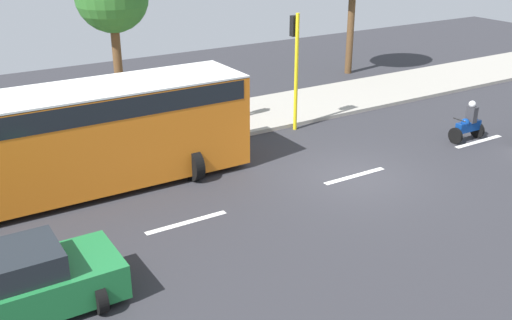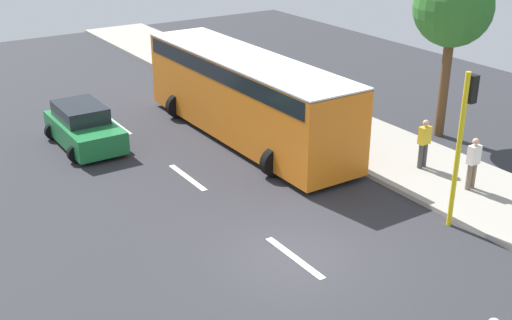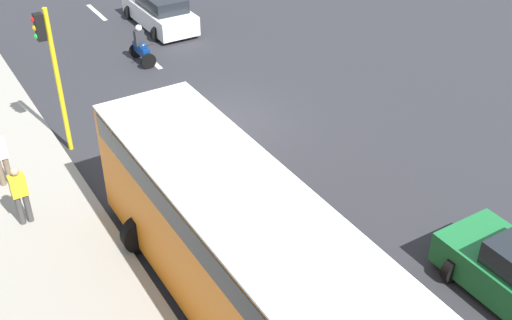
{
  "view_description": "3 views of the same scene",
  "coord_description": "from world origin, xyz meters",
  "px_view_note": "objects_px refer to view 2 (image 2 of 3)",
  "views": [
    {
      "loc": [
        -13.29,
        11.98,
        7.82
      ],
      "look_at": [
        0.21,
        3.63,
        1.28
      ],
      "focal_mm": 41.8,
      "sensor_mm": 36.0,
      "label": 1
    },
    {
      "loc": [
        -8.86,
        -11.74,
        9.02
      ],
      "look_at": [
        1.44,
        4.04,
        0.99
      ],
      "focal_mm": 45.85,
      "sensor_mm": 36.0,
      "label": 2
    },
    {
      "loc": [
        8.49,
        16.06,
        10.43
      ],
      "look_at": [
        1.17,
        4.14,
        1.22
      ],
      "focal_mm": 44.29,
      "sensor_mm": 36.0,
      "label": 3
    }
  ],
  "objects_px": {
    "pedestrian_near_signal": "(473,162)",
    "car_green": "(84,127)",
    "city_bus": "(245,91)",
    "street_tree_center": "(453,9)",
    "traffic_light_corner": "(464,128)",
    "pedestrian_by_tree": "(424,142)"
  },
  "relations": [
    {
      "from": "pedestrian_by_tree",
      "to": "street_tree_center",
      "type": "bearing_deg",
      "value": 33.6
    },
    {
      "from": "pedestrian_by_tree",
      "to": "traffic_light_corner",
      "type": "distance_m",
      "value": 4.16
    },
    {
      "from": "city_bus",
      "to": "pedestrian_near_signal",
      "type": "height_order",
      "value": "city_bus"
    },
    {
      "from": "city_bus",
      "to": "pedestrian_near_signal",
      "type": "distance_m",
      "value": 8.63
    },
    {
      "from": "car_green",
      "to": "pedestrian_by_tree",
      "type": "relative_size",
      "value": 2.36
    },
    {
      "from": "city_bus",
      "to": "traffic_light_corner",
      "type": "bearing_deg",
      "value": -82.05
    },
    {
      "from": "pedestrian_near_signal",
      "to": "city_bus",
      "type": "bearing_deg",
      "value": 112.71
    },
    {
      "from": "traffic_light_corner",
      "to": "street_tree_center",
      "type": "bearing_deg",
      "value": 45.19
    },
    {
      "from": "pedestrian_by_tree",
      "to": "city_bus",
      "type": "bearing_deg",
      "value": 119.11
    },
    {
      "from": "traffic_light_corner",
      "to": "car_green",
      "type": "bearing_deg",
      "value": 119.81
    },
    {
      "from": "car_green",
      "to": "city_bus",
      "type": "xyz_separation_m",
      "value": [
        5.41,
        -2.61,
        1.14
      ]
    },
    {
      "from": "pedestrian_near_signal",
      "to": "car_green",
      "type": "bearing_deg",
      "value": 129.62
    },
    {
      "from": "car_green",
      "to": "city_bus",
      "type": "distance_m",
      "value": 6.11
    },
    {
      "from": "pedestrian_by_tree",
      "to": "car_green",
      "type": "bearing_deg",
      "value": 135.58
    },
    {
      "from": "car_green",
      "to": "traffic_light_corner",
      "type": "relative_size",
      "value": 0.89
    },
    {
      "from": "pedestrian_by_tree",
      "to": "traffic_light_corner",
      "type": "bearing_deg",
      "value": -123.16
    },
    {
      "from": "city_bus",
      "to": "traffic_light_corner",
      "type": "relative_size",
      "value": 2.44
    },
    {
      "from": "car_green",
      "to": "street_tree_center",
      "type": "xyz_separation_m",
      "value": [
        11.81,
        -6.46,
        4.14
      ]
    },
    {
      "from": "car_green",
      "to": "pedestrian_near_signal",
      "type": "relative_size",
      "value": 2.36
    },
    {
      "from": "pedestrian_near_signal",
      "to": "traffic_light_corner",
      "type": "height_order",
      "value": "traffic_light_corner"
    },
    {
      "from": "traffic_light_corner",
      "to": "pedestrian_by_tree",
      "type": "bearing_deg",
      "value": 56.84
    },
    {
      "from": "car_green",
      "to": "street_tree_center",
      "type": "bearing_deg",
      "value": -28.66
    }
  ]
}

